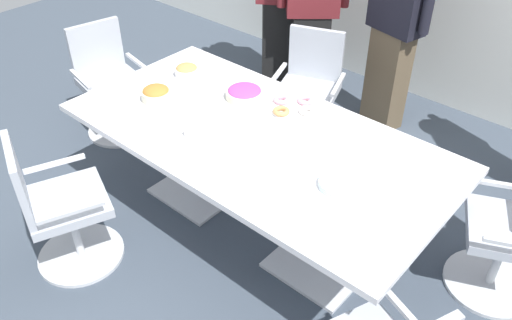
{
  "coord_description": "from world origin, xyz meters",
  "views": [
    {
      "loc": [
        1.75,
        -2.0,
        2.55
      ],
      "look_at": [
        0.0,
        0.0,
        0.55
      ],
      "focal_mm": 37.07,
      "sensor_mm": 36.0,
      "label": 1
    }
  ],
  "objects_px": {
    "napkin_pile": "(207,131)",
    "conference_table": "(256,150)",
    "snack_bowl_cookies": "(187,70)",
    "donut_platter": "(294,107)",
    "snack_bowl_candy_mix": "(244,93)",
    "person_standing_1": "(313,5)",
    "person_standing_2": "(397,20)",
    "office_chair_4": "(308,95)",
    "office_chair_1": "(59,212)",
    "snack_bowl_pretzels": "(156,94)",
    "office_chair_0": "(110,87)",
    "plate_stack": "(339,184)"
  },
  "relations": [
    {
      "from": "donut_platter",
      "to": "napkin_pile",
      "type": "bearing_deg",
      "value": -108.86
    },
    {
      "from": "plate_stack",
      "to": "snack_bowl_pretzels",
      "type": "bearing_deg",
      "value": -178.17
    },
    {
      "from": "office_chair_4",
      "to": "snack_bowl_candy_mix",
      "type": "height_order",
      "value": "office_chair_4"
    },
    {
      "from": "office_chair_4",
      "to": "person_standing_1",
      "type": "height_order",
      "value": "person_standing_1"
    },
    {
      "from": "snack_bowl_pretzels",
      "to": "office_chair_4",
      "type": "bearing_deg",
      "value": 72.54
    },
    {
      "from": "conference_table",
      "to": "donut_platter",
      "type": "distance_m",
      "value": 0.4
    },
    {
      "from": "conference_table",
      "to": "person_standing_2",
      "type": "height_order",
      "value": "person_standing_2"
    },
    {
      "from": "snack_bowl_candy_mix",
      "to": "office_chair_0",
      "type": "bearing_deg",
      "value": -173.23
    },
    {
      "from": "snack_bowl_cookies",
      "to": "napkin_pile",
      "type": "relative_size",
      "value": 0.9
    },
    {
      "from": "donut_platter",
      "to": "snack_bowl_candy_mix",
      "type": "bearing_deg",
      "value": -162.71
    },
    {
      "from": "snack_bowl_candy_mix",
      "to": "snack_bowl_pretzels",
      "type": "xyz_separation_m",
      "value": [
        -0.42,
        -0.4,
        0.01
      ]
    },
    {
      "from": "snack_bowl_cookies",
      "to": "plate_stack",
      "type": "relative_size",
      "value": 0.77
    },
    {
      "from": "snack_bowl_pretzels",
      "to": "donut_platter",
      "type": "relative_size",
      "value": 0.62
    },
    {
      "from": "office_chair_1",
      "to": "office_chair_4",
      "type": "xyz_separation_m",
      "value": [
        0.29,
        2.09,
        0.0
      ]
    },
    {
      "from": "office_chair_1",
      "to": "person_standing_2",
      "type": "distance_m",
      "value": 2.84
    },
    {
      "from": "office_chair_0",
      "to": "office_chair_4",
      "type": "distance_m",
      "value": 1.63
    },
    {
      "from": "conference_table",
      "to": "donut_platter",
      "type": "xyz_separation_m",
      "value": [
        -0.0,
        0.37,
        0.14
      ]
    },
    {
      "from": "office_chair_0",
      "to": "snack_bowl_pretzels",
      "type": "distance_m",
      "value": 1.04
    },
    {
      "from": "snack_bowl_candy_mix",
      "to": "donut_platter",
      "type": "relative_size",
      "value": 0.79
    },
    {
      "from": "snack_bowl_cookies",
      "to": "snack_bowl_pretzels",
      "type": "relative_size",
      "value": 0.87
    },
    {
      "from": "person_standing_2",
      "to": "donut_platter",
      "type": "distance_m",
      "value": 1.33
    },
    {
      "from": "plate_stack",
      "to": "napkin_pile",
      "type": "bearing_deg",
      "value": -171.66
    },
    {
      "from": "office_chair_1",
      "to": "snack_bowl_pretzels",
      "type": "bearing_deg",
      "value": 117.47
    },
    {
      "from": "conference_table",
      "to": "person_standing_1",
      "type": "height_order",
      "value": "person_standing_1"
    },
    {
      "from": "office_chair_0",
      "to": "person_standing_2",
      "type": "height_order",
      "value": "person_standing_2"
    },
    {
      "from": "conference_table",
      "to": "snack_bowl_cookies",
      "type": "distance_m",
      "value": 0.91
    },
    {
      "from": "person_standing_1",
      "to": "donut_platter",
      "type": "height_order",
      "value": "person_standing_1"
    },
    {
      "from": "conference_table",
      "to": "snack_bowl_cookies",
      "type": "height_order",
      "value": "snack_bowl_cookies"
    },
    {
      "from": "napkin_pile",
      "to": "conference_table",
      "type": "bearing_deg",
      "value": 46.59
    },
    {
      "from": "person_standing_2",
      "to": "plate_stack",
      "type": "relative_size",
      "value": 8.15
    },
    {
      "from": "person_standing_2",
      "to": "office_chair_4",
      "type": "bearing_deg",
      "value": 73.9
    },
    {
      "from": "conference_table",
      "to": "office_chair_4",
      "type": "bearing_deg",
      "value": 109.49
    },
    {
      "from": "conference_table",
      "to": "snack_bowl_cookies",
      "type": "bearing_deg",
      "value": 164.87
    },
    {
      "from": "snack_bowl_candy_mix",
      "to": "snack_bowl_pretzels",
      "type": "relative_size",
      "value": 1.29
    },
    {
      "from": "office_chair_0",
      "to": "conference_table",
      "type": "bearing_deg",
      "value": 97.86
    },
    {
      "from": "office_chair_1",
      "to": "plate_stack",
      "type": "relative_size",
      "value": 4.1
    },
    {
      "from": "conference_table",
      "to": "person_standing_1",
      "type": "distance_m",
      "value": 1.79
    },
    {
      "from": "person_standing_1",
      "to": "snack_bowl_cookies",
      "type": "relative_size",
      "value": 10.21
    },
    {
      "from": "office_chair_1",
      "to": "napkin_pile",
      "type": "distance_m",
      "value": 1.0
    },
    {
      "from": "donut_platter",
      "to": "snack_bowl_pretzels",
      "type": "bearing_deg",
      "value": -146.17
    },
    {
      "from": "snack_bowl_cookies",
      "to": "plate_stack",
      "type": "distance_m",
      "value": 1.56
    },
    {
      "from": "conference_table",
      "to": "office_chair_0",
      "type": "relative_size",
      "value": 2.64
    },
    {
      "from": "snack_bowl_candy_mix",
      "to": "napkin_pile",
      "type": "distance_m",
      "value": 0.5
    },
    {
      "from": "snack_bowl_candy_mix",
      "to": "donut_platter",
      "type": "distance_m",
      "value": 0.35
    },
    {
      "from": "conference_table",
      "to": "office_chair_1",
      "type": "height_order",
      "value": "office_chair_1"
    },
    {
      "from": "office_chair_1",
      "to": "office_chair_4",
      "type": "bearing_deg",
      "value": 103.81
    },
    {
      "from": "snack_bowl_pretzels",
      "to": "napkin_pile",
      "type": "height_order",
      "value": "snack_bowl_pretzels"
    },
    {
      "from": "donut_platter",
      "to": "person_standing_2",
      "type": "bearing_deg",
      "value": 90.87
    },
    {
      "from": "conference_table",
      "to": "snack_bowl_pretzels",
      "type": "relative_size",
      "value": 12.26
    },
    {
      "from": "office_chair_4",
      "to": "person_standing_2",
      "type": "height_order",
      "value": "person_standing_2"
    }
  ]
}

